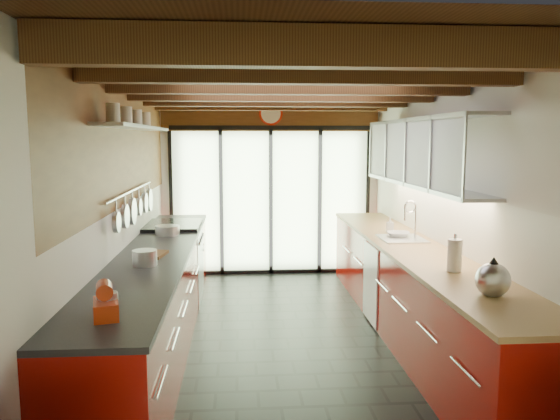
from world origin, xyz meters
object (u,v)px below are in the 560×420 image
at_px(stand_mixer, 106,303).
at_px(soap_bottle, 390,225).
at_px(bowl, 398,235).
at_px(kettle, 493,278).
at_px(paper_towel, 455,256).

xyz_separation_m(stand_mixer, soap_bottle, (2.54, 2.84, -0.00)).
bearing_deg(bowl, kettle, -90.00).
distance_m(kettle, bowl, 2.24).
height_order(paper_towel, soap_bottle, paper_towel).
bearing_deg(bowl, stand_mixer, -135.29).
bearing_deg(stand_mixer, bowl, 44.71).
xyz_separation_m(kettle, bowl, (0.00, 2.24, -0.09)).
relative_size(kettle, soap_bottle, 1.78).
distance_m(stand_mixer, paper_towel, 2.71).
xyz_separation_m(stand_mixer, kettle, (2.54, 0.28, 0.03)).
relative_size(kettle, paper_towel, 0.98).
height_order(stand_mixer, paper_towel, paper_towel).
relative_size(stand_mixer, paper_towel, 0.88).
bearing_deg(stand_mixer, kettle, 6.25).
distance_m(paper_towel, soap_bottle, 1.89).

